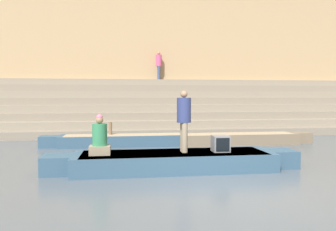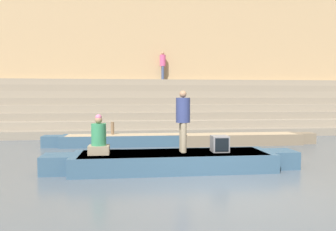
{
  "view_description": "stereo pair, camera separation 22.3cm",
  "coord_description": "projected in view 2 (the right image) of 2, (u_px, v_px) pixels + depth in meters",
  "views": [
    {
      "loc": [
        -2.14,
        -6.31,
        1.94
      ],
      "look_at": [
        -0.79,
        3.27,
        1.37
      ],
      "focal_mm": 35.0,
      "sensor_mm": 36.0,
      "label": 1
    },
    {
      "loc": [
        -1.92,
        -6.34,
        1.94
      ],
      "look_at": [
        -0.79,
        3.27,
        1.37
      ],
      "focal_mm": 35.0,
      "sensor_mm": 36.0,
      "label": 2
    }
  ],
  "objects": [
    {
      "name": "rowboat_main",
      "position": [
        173.0,
        161.0,
        8.57
      ],
      "size": [
        6.65,
        1.54,
        0.47
      ],
      "rotation": [
        0.0,
        0.0,
        0.05
      ],
      "color": "#33516B",
      "rests_on": "ground"
    },
    {
      "name": "ghat_steps",
      "position": [
        163.0,
        112.0,
        18.64
      ],
      "size": [
        36.0,
        5.55,
        2.96
      ],
      "color": "gray",
      "rests_on": "ground"
    },
    {
      "name": "person_standing",
      "position": [
        183.0,
        117.0,
        8.59
      ],
      "size": [
        0.37,
        0.37,
        1.62
      ],
      "rotation": [
        0.0,
        0.0,
        0.01
      ],
      "color": "gray",
      "rests_on": "rowboat_main"
    },
    {
      "name": "ground_plane",
      "position": [
        225.0,
        192.0,
        6.62
      ],
      "size": [
        120.0,
        120.0,
        0.0
      ],
      "primitive_type": "plane",
      "color": "#4C5660"
    },
    {
      "name": "person_rowing",
      "position": [
        99.0,
        139.0,
        8.27
      ],
      "size": [
        0.52,
        0.41,
        1.02
      ],
      "rotation": [
        0.0,
        0.0,
        -0.09
      ],
      "color": "gray",
      "rests_on": "rowboat_main"
    },
    {
      "name": "person_on_steps",
      "position": [
        163.0,
        64.0,
        20.09
      ],
      "size": [
        0.36,
        0.36,
        1.7
      ],
      "rotation": [
        0.0,
        0.0,
        5.57
      ],
      "color": "#3D4C75",
      "rests_on": "ghat_steps"
    },
    {
      "name": "tv_set",
      "position": [
        220.0,
        144.0,
        8.65
      ],
      "size": [
        0.44,
        0.41,
        0.43
      ],
      "rotation": [
        0.0,
        0.0,
        0.07
      ],
      "color": "slate",
      "rests_on": "rowboat_main"
    },
    {
      "name": "mooring_post",
      "position": [
        113.0,
        134.0,
        12.9
      ],
      "size": [
        0.13,
        0.13,
        0.93
      ],
      "primitive_type": "cylinder",
      "color": "brown",
      "rests_on": "ground"
    },
    {
      "name": "back_wall",
      "position": [
        159.0,
        51.0,
        20.96
      ],
      "size": [
        34.2,
        1.28,
        9.73
      ],
      "color": "tan",
      "rests_on": "ground"
    },
    {
      "name": "moored_boat_shore",
      "position": [
        240.0,
        139.0,
        13.14
      ],
      "size": [
        6.17,
        1.05,
        0.43
      ],
      "rotation": [
        0.0,
        0.0,
        -0.03
      ],
      "color": "#756651",
      "rests_on": "ground"
    },
    {
      "name": "moored_boat_distant",
      "position": [
        126.0,
        140.0,
        12.82
      ],
      "size": [
        6.34,
        1.05,
        0.43
      ],
      "rotation": [
        0.0,
        0.0,
        -0.07
      ],
      "color": "#33516B",
      "rests_on": "ground"
    }
  ]
}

